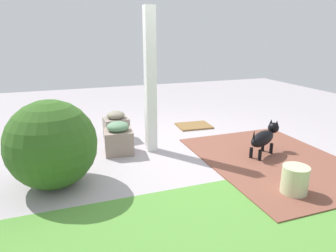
# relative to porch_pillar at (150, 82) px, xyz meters

# --- Properties ---
(ground_plane) EXTENTS (12.00, 12.00, 0.00)m
(ground_plane) POSITION_rel_porch_pillar_xyz_m (-0.30, 0.24, -1.01)
(ground_plane) COLOR #A99FA4
(brick_path) EXTENTS (1.80, 2.40, 0.02)m
(brick_path) POSITION_rel_porch_pillar_xyz_m (-1.45, 0.97, -1.00)
(brick_path) COLOR brown
(brick_path) RESTS_ON ground
(porch_pillar) EXTENTS (0.15, 0.15, 2.03)m
(porch_pillar) POSITION_rel_porch_pillar_xyz_m (0.00, 0.00, 0.00)
(porch_pillar) COLOR white
(porch_pillar) RESTS_ON ground
(stone_planter_nearest) EXTENTS (0.39, 0.34, 0.47)m
(stone_planter_nearest) POSITION_rel_porch_pillar_xyz_m (0.40, -0.65, -0.79)
(stone_planter_nearest) COLOR gray
(stone_planter_nearest) RESTS_ON ground
(stone_planter_near) EXTENTS (0.43, 0.41, 0.47)m
(stone_planter_near) POSITION_rel_porch_pillar_xyz_m (0.48, -0.03, -0.79)
(stone_planter_near) COLOR gray
(stone_planter_near) RESTS_ON ground
(round_shrub) EXTENTS (1.00, 1.00, 1.00)m
(round_shrub) POSITION_rel_porch_pillar_xyz_m (1.35, 0.70, -0.52)
(round_shrub) COLOR #325C1F
(round_shrub) RESTS_ON ground
(terracotta_pot_tall) EXTENTS (0.30, 0.30, 0.66)m
(terracotta_pot_tall) POSITION_rel_porch_pillar_xyz_m (1.55, -0.66, -0.78)
(terracotta_pot_tall) COLOR #BB6844
(terracotta_pot_tall) RESTS_ON ground
(dog) EXTENTS (0.66, 0.44, 0.47)m
(dog) POSITION_rel_porch_pillar_xyz_m (-1.42, 0.76, -0.74)
(dog) COLOR black
(dog) RESTS_ON ground
(ceramic_urn) EXTENTS (0.28, 0.28, 0.32)m
(ceramic_urn) POSITION_rel_porch_pillar_xyz_m (-1.07, 1.77, -0.85)
(ceramic_urn) COLOR beige
(ceramic_urn) RESTS_ON ground
(doormat) EXTENTS (0.64, 0.51, 0.03)m
(doormat) POSITION_rel_porch_pillar_xyz_m (-1.09, -0.86, -1.00)
(doormat) COLOR brown
(doormat) RESTS_ON ground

